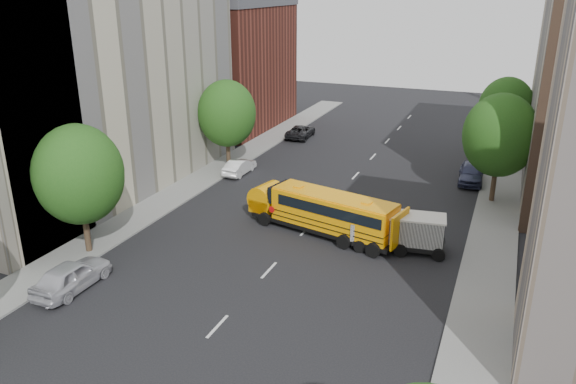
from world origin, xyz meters
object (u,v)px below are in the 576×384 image
Objects in this scene: street_tree_1 at (79,175)px; parked_car_4 at (471,173)px; school_bus at (323,210)px; safari_truck at (400,231)px; parked_car_1 at (239,167)px; parked_car_0 at (72,275)px; parked_car_5 at (483,155)px; street_tree_4 at (500,135)px; parked_car_2 at (301,131)px; street_tree_2 at (227,114)px; street_tree_5 at (506,108)px.

street_tree_1 is 1.69× the size of parked_car_4.
school_bus reaches higher than safari_truck.
school_bus is at bearing 33.32° from street_tree_1.
parked_car_1 is at bearing -167.67° from parked_car_4.
parked_car_0 is at bearing -59.97° from street_tree_1.
parked_car_1 is 22.11m from parked_car_5.
street_tree_4 is at bearing -68.04° from parked_car_4.
parked_car_2 is (0.49, 13.22, 0.01)m from parked_car_1.
street_tree_2 is at bearing -151.51° from parked_car_5.
street_tree_4 reaches higher than safari_truck.
street_tree_1 reaches higher than parked_car_4.
parked_car_4 is at bearing 47.50° from street_tree_1.
parked_car_0 is 1.01× the size of parked_car_4.
street_tree_2 is 1.64× the size of parked_car_4.
street_tree_2 is 1.63× the size of parked_car_0.
street_tree_1 is 0.76× the size of school_bus.
school_bus is 2.55× the size of parked_car_5.
parked_car_2 is (0.00, 33.76, -0.14)m from parked_car_0.
parked_car_0 reaches higher than parked_car_2.
parked_car_0 is (2.20, -21.81, -4.02)m from street_tree_2.
street_tree_2 is at bearing -36.34° from parked_car_1.
street_tree_4 is 1.44× the size of safari_truck.
parked_car_4 is at bearing 71.10° from safari_truck.
street_tree_1 is 1.94× the size of parked_car_5.
street_tree_4 reaches higher than school_bus.
parked_car_4 reaches higher than parked_car_1.
street_tree_4 reaches higher than parked_car_4.
parked_car_4 is (2.85, 14.52, -0.43)m from safari_truck.
safari_truck is at bearing -143.10° from parked_car_0.
school_bus reaches higher than parked_car_0.
street_tree_2 is at bearing 75.96° from parked_car_2.
parked_car_2 is at bearing 152.44° from parked_car_4.
street_tree_1 is at bearing -164.48° from safari_truck.
street_tree_4 is at bearing 0.00° from street_tree_2.
street_tree_4 is 1.99× the size of parked_car_5.
safari_truck is (-4.74, -10.57, -3.85)m from street_tree_4.
street_tree_5 is at bearing 70.37° from safari_truck.
street_tree_2 is 1.37× the size of safari_truck.
parked_car_2 is at bearing 79.57° from street_tree_2.
street_tree_2 is at bearing -84.07° from parked_car_0.
parked_car_5 is (18.89, 11.48, 0.02)m from parked_car_1.
street_tree_1 is 1.05× the size of street_tree_5.
street_tree_4 is 2.06× the size of parked_car_1.
parked_car_5 is at bearing 26.38° from street_tree_2.
safari_truck is at bearing 6.91° from school_bus.
parked_car_5 is at bearing 80.40° from school_bus.
parked_car_4 is at bearing -92.30° from parked_car_5.
parked_car_0 is at bearing -84.24° from street_tree_2.
street_tree_5 is 1.84× the size of parked_car_5.
parked_car_2 is 19.62m from parked_car_4.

